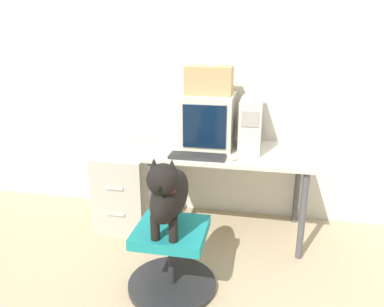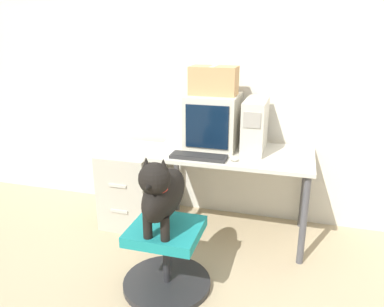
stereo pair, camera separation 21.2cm
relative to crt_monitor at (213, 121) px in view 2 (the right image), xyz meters
name	(u,v)px [view 2 (the right image)]	position (x,y,z in m)	size (l,w,h in m)	color
ground_plane	(222,254)	(0.19, -0.44, -0.95)	(12.00, 12.00, 0.00)	tan
wall_back	(244,74)	(0.19, 0.30, 0.35)	(8.00, 0.05, 2.60)	silver
desk	(233,163)	(0.19, -0.10, -0.31)	(1.26, 0.68, 0.73)	beige
crt_monitor	(213,121)	(0.00, 0.00, 0.00)	(0.41, 0.42, 0.43)	beige
pc_tower	(255,125)	(0.35, -0.02, -0.01)	(0.17, 0.45, 0.41)	beige
keyboard	(199,156)	(-0.03, -0.33, -0.20)	(0.43, 0.15, 0.03)	#2D2D2D
computer_mouse	(235,159)	(0.24, -0.33, -0.20)	(0.06, 0.05, 0.04)	beige
office_chair	(166,258)	(-0.09, -0.92, -0.73)	(0.59, 0.59, 0.46)	#262628
dog	(162,192)	(-0.09, -0.96, -0.23)	(0.20, 0.56, 0.52)	black
filing_cabinet	(133,185)	(-0.70, -0.09, -0.62)	(0.44, 0.60, 0.66)	#B7B2A3
cardboard_box	(214,81)	(0.00, 0.00, 0.33)	(0.37, 0.21, 0.23)	tan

